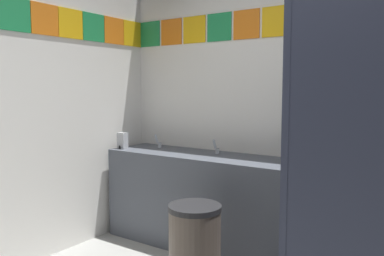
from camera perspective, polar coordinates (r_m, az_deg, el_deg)
wall_back at (r=3.49m, az=16.36°, el=3.13°), size 3.68×0.09×2.63m
wall_side at (r=3.41m, az=-25.92°, el=2.75°), size 0.09×3.18×2.63m
vanity_counter at (r=3.66m, az=2.73°, el=-10.39°), size 2.05×0.55×0.86m
faucet_left at (r=4.03m, az=-4.85°, el=-2.10°), size 0.04×0.10×0.14m
faucet_center at (r=3.64m, az=3.51°, el=-2.93°), size 0.04×0.10×0.14m
faucet_right at (r=3.34m, az=13.61°, el=-3.84°), size 0.04×0.10×0.14m
soap_dispenser at (r=4.02m, az=-9.97°, el=-1.81°), size 0.09×0.09×0.16m
stall_divider at (r=2.38m, az=20.97°, el=-5.23°), size 0.92×1.47×2.05m
trash_bin at (r=3.06m, az=0.39°, el=-16.50°), size 0.39×0.39×0.61m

